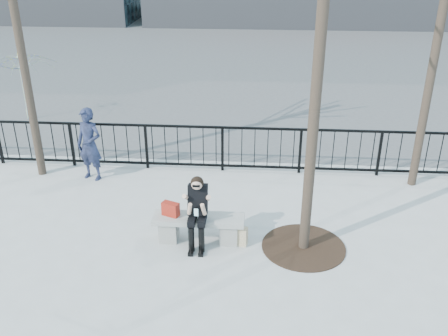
{
  "coord_description": "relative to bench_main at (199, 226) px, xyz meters",
  "views": [
    {
      "loc": [
        1.03,
        -7.67,
        5.13
      ],
      "look_at": [
        0.4,
        0.8,
        1.1
      ],
      "focal_mm": 40.0,
      "sensor_mm": 36.0,
      "label": 1
    }
  ],
  "objects": [
    {
      "name": "seated_woman",
      "position": [
        0.0,
        -0.16,
        0.37
      ],
      "size": [
        0.5,
        0.64,
        1.34
      ],
      "color": "black",
      "rests_on": "ground"
    },
    {
      "name": "street_surface",
      "position": [
        0.0,
        15.0,
        -0.3
      ],
      "size": [
        60.0,
        23.0,
        0.01
      ],
      "primitive_type": "cube",
      "color": "#474747",
      "rests_on": "ground"
    },
    {
      "name": "railing",
      "position": [
        0.0,
        3.0,
        0.25
      ],
      "size": [
        14.0,
        0.06,
        1.1
      ],
      "color": "black",
      "rests_on": "ground"
    },
    {
      "name": "shopping_bag",
      "position": [
        0.7,
        -0.08,
        -0.12
      ],
      "size": [
        0.4,
        0.22,
        0.36
      ],
      "primitive_type": "cube",
      "rotation": [
        0.0,
        0.0,
        -0.24
      ],
      "color": "beige",
      "rests_on": "ground"
    },
    {
      "name": "tree_grate",
      "position": [
        1.9,
        -0.1,
        -0.29
      ],
      "size": [
        1.5,
        1.5,
        0.02
      ],
      "primitive_type": "cylinder",
      "color": "black",
      "rests_on": "ground"
    },
    {
      "name": "standing_man",
      "position": [
        -2.73,
        2.36,
        0.53
      ],
      "size": [
        0.7,
        0.56,
        1.67
      ],
      "primitive_type": "imported",
      "rotation": [
        0.0,
        0.0,
        -0.3
      ],
      "color": "black",
      "rests_on": "ground"
    },
    {
      "name": "ground",
      "position": [
        0.0,
        0.0,
        -0.3
      ],
      "size": [
        120.0,
        120.0,
        0.0
      ],
      "primitive_type": "plane",
      "color": "#9E9E99",
      "rests_on": "ground"
    },
    {
      "name": "bench_main",
      "position": [
        0.0,
        0.0,
        0.0
      ],
      "size": [
        1.65,
        0.46,
        0.49
      ],
      "color": "gray",
      "rests_on": "ground"
    },
    {
      "name": "handbag",
      "position": [
        -0.51,
        0.02,
        0.32
      ],
      "size": [
        0.34,
        0.25,
        0.25
      ],
      "primitive_type": "cube",
      "rotation": [
        0.0,
        0.0,
        -0.39
      ],
      "color": "maroon",
      "rests_on": "bench_main"
    },
    {
      "name": "vendor_umbrella",
      "position": [
        -5.94,
        6.05,
        0.7
      ],
      "size": [
        2.69,
        2.72,
        2.01
      ],
      "primitive_type": "imported",
      "rotation": [
        0.0,
        0.0,
        -0.26
      ],
      "color": "yellow",
      "rests_on": "ground"
    }
  ]
}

